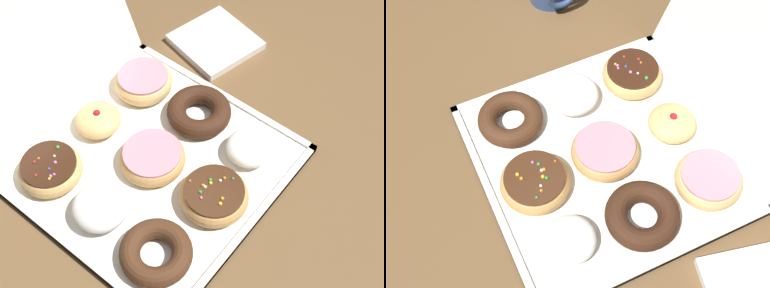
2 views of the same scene
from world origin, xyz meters
TOP-DOWN VIEW (x-y plane):
  - ground_plane at (0.00, 0.00)m, footprint 3.00×3.00m
  - donut_box at (0.00, 0.00)m, footprint 0.41×0.41m
  - box_lid_open at (0.00, 0.28)m, footprint 0.41×0.14m
  - chocolate_cake_ring_donut_0 at (-0.13, -0.12)m, footprint 0.11×0.11m
  - sprinkle_donut_1 at (0.01, -0.13)m, footprint 0.11×0.11m
  - powdered_filled_donut_2 at (0.12, -0.12)m, footprint 0.08×0.08m
  - powdered_filled_donut_3 at (-0.13, -0.00)m, footprint 0.09×0.09m
  - pink_frosted_donut_4 at (0.00, 0.00)m, footprint 0.12×0.12m
  - chocolate_cake_ring_donut_5 at (0.13, -0.00)m, footprint 0.12×0.12m
  - sprinkle_donut_6 at (-0.13, 0.12)m, footprint 0.11×0.11m
  - jelly_filled_donut_7 at (0.00, 0.13)m, footprint 0.08×0.08m
  - pink_frosted_donut_8 at (0.12, 0.13)m, footprint 0.11×0.11m

SIDE VIEW (x-z plane):
  - ground_plane at x=0.00m, z-range 0.00..0.00m
  - donut_box at x=0.00m, z-range 0.00..0.01m
  - chocolate_cake_ring_donut_0 at x=-0.13m, z-range 0.01..0.04m
  - chocolate_cake_ring_donut_5 at x=0.13m, z-range 0.01..0.05m
  - pink_frosted_donut_4 at x=0.00m, z-range 0.01..0.05m
  - sprinkle_donut_1 at x=0.01m, z-range 0.01..0.05m
  - sprinkle_donut_6 at x=-0.13m, z-range 0.01..0.05m
  - powdered_filled_donut_2 at x=0.12m, z-range 0.01..0.05m
  - pink_frosted_donut_8 at x=0.12m, z-range 0.01..0.05m
  - jelly_filled_donut_7 at x=0.00m, z-range 0.01..0.05m
  - powdered_filled_donut_3 at x=-0.13m, z-range 0.01..0.06m
  - box_lid_open at x=0.00m, z-range 0.00..0.38m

